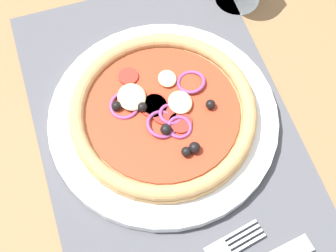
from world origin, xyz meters
TOP-DOWN VIEW (x-y plane):
  - ground_plane at (0.00, 0.00)cm, footprint 190.00×140.00cm
  - placemat at (0.00, 0.00)cm, footprint 49.65×31.00cm
  - plate at (-2.77, -0.48)cm, footprint 28.25×28.25cm
  - pizza at (-2.80, -0.47)cm, footprint 22.62×22.62cm

SIDE VIEW (x-z plane):
  - ground_plane at x=0.00cm, z-range -2.40..0.00cm
  - placemat at x=0.00cm, z-range 0.00..0.40cm
  - plate at x=-2.77cm, z-range 0.40..1.82cm
  - pizza at x=-2.80cm, z-range 1.58..4.25cm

